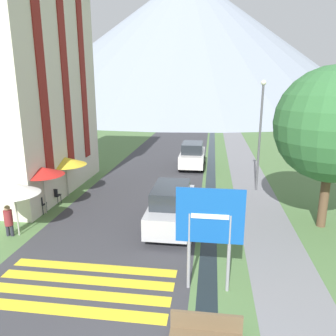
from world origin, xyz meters
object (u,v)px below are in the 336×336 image
object	(u,v)px
tree_by_path	(333,125)
cafe_umbrella_middle_red	(42,171)
hotel_building	(11,72)
cafe_chair_far_left	(50,195)
person_standing_terrace	(41,190)
road_sign	(210,225)
parked_car_near	(171,206)
streetlamp	(260,128)
parked_car_far	(192,155)
cafe_chair_middle	(40,203)
cafe_chair_far_right	(55,195)
cafe_umbrella_front_white	(14,189)
cafe_umbrella_rear_yellow	(66,161)
person_seated_near	(33,203)
person_seated_far	(8,219)

from	to	relation	value
tree_by_path	cafe_umbrella_middle_red	bearing A→B (deg)	-178.96
hotel_building	cafe_chair_far_left	size ratio (longest dim) A/B	14.10
hotel_building	person_standing_terrace	distance (m)	6.65
person_standing_terrace	road_sign	bearing A→B (deg)	-33.60
parked_car_near	streetlamp	world-z (taller)	streetlamp
parked_car_near	streetlamp	distance (m)	7.34
parked_car_far	cafe_chair_middle	xyz separation A→B (m)	(-6.42, -9.61, -0.39)
cafe_chair_far_right	cafe_umbrella_front_white	world-z (taller)	cafe_umbrella_front_white
hotel_building	cafe_umbrella_front_white	distance (m)	7.76
cafe_umbrella_rear_yellow	streetlamp	bearing A→B (deg)	13.30
parked_car_near	person_seated_near	world-z (taller)	parked_car_near
parked_car_near	cafe_chair_middle	world-z (taller)	parked_car_near
person_seated_near	cafe_chair_far_right	bearing A→B (deg)	83.95
person_standing_terrace	streetlamp	distance (m)	11.72
hotel_building	cafe_umbrella_middle_red	size ratio (longest dim) A/B	5.41
cafe_chair_far_left	cafe_umbrella_middle_red	bearing A→B (deg)	-93.81
road_sign	person_standing_terrace	distance (m)	9.66
person_seated_near	person_standing_terrace	world-z (taller)	person_standing_terrace
cafe_chair_far_left	streetlamp	size ratio (longest dim) A/B	0.14
person_seated_far	streetlamp	bearing A→B (deg)	34.87
cafe_umbrella_rear_yellow	tree_by_path	distance (m)	12.69
person_seated_far	tree_by_path	bearing A→B (deg)	11.85
parked_car_near	streetlamp	size ratio (longest dim) A/B	0.73
cafe_umbrella_front_white	tree_by_path	bearing A→B (deg)	11.72
person_seated_far	person_seated_near	bearing A→B (deg)	89.99
streetlamp	hotel_building	bearing A→B (deg)	-172.99
cafe_chair_middle	tree_by_path	xyz separation A→B (m)	(12.47, 0.34, 3.78)
cafe_chair_far_right	person_standing_terrace	size ratio (longest dim) A/B	0.51
road_sign	cafe_umbrella_middle_red	xyz separation A→B (m)	(-7.57, 4.86, -0.02)
cafe_chair_far_left	cafe_umbrella_front_white	xyz separation A→B (m)	(0.34, -3.32, 1.44)
hotel_building	cafe_umbrella_rear_yellow	xyz separation A→B (m)	(3.01, -0.78, -4.51)
cafe_umbrella_rear_yellow	person_standing_terrace	size ratio (longest dim) A/B	1.28
cafe_chair_far_right	person_seated_near	xyz separation A→B (m)	(-0.18, -1.70, 0.17)
hotel_building	parked_car_far	world-z (taller)	hotel_building
cafe_umbrella_rear_yellow	cafe_chair_middle	bearing A→B (deg)	-94.37
person_standing_terrace	streetlamp	world-z (taller)	streetlamp
cafe_umbrella_front_white	cafe_umbrella_middle_red	distance (m)	2.31
streetlamp	person_seated_far	bearing A→B (deg)	-145.13
cafe_chair_far_right	cafe_chair_middle	world-z (taller)	same
person_seated_far	hotel_building	bearing A→B (deg)	116.19
cafe_umbrella_middle_red	hotel_building	bearing A→B (deg)	133.24
streetlamp	tree_by_path	bearing A→B (deg)	-65.36
cafe_chair_middle	cafe_umbrella_middle_red	size ratio (longest dim) A/B	0.38
hotel_building	cafe_chair_far_right	distance (m)	6.94
cafe_umbrella_middle_red	streetlamp	xyz separation A→B (m)	(10.14, 4.84, 1.49)
tree_by_path	person_standing_terrace	bearing A→B (deg)	178.98
cafe_chair_far_right	cafe_umbrella_rear_yellow	xyz separation A→B (m)	(0.07, 1.33, 1.41)
cafe_chair_middle	person_seated_far	size ratio (longest dim) A/B	0.66
hotel_building	streetlamp	distance (m)	13.58
cafe_umbrella_middle_red	cafe_umbrella_rear_yellow	distance (m)	2.44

